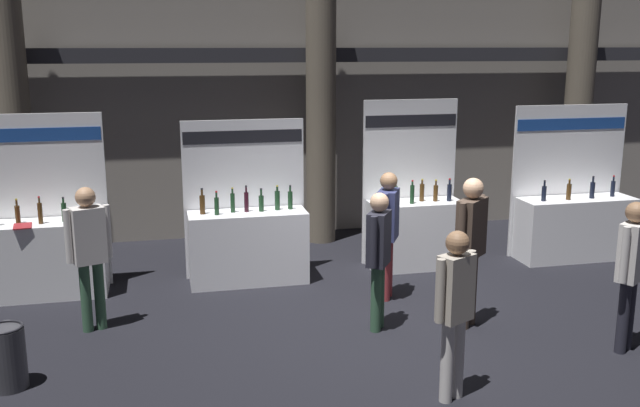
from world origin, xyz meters
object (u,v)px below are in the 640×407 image
at_px(exhibitor_booth_0, 45,251).
at_px(visitor_1, 388,224).
at_px(visitor_4, 455,303).
at_px(visitor_5, 631,265).
at_px(visitor_8, 89,246).
at_px(visitor_0, 378,250).
at_px(exhibitor_booth_1, 248,240).
at_px(exhibitor_booth_2, 414,226).
at_px(visitor_6, 471,238).
at_px(trash_bin, 7,357).
at_px(exhibitor_booth_3, 574,221).

relative_size(exhibitor_booth_0, visitor_1, 1.42).
bearing_deg(visitor_1, visitor_4, 22.88).
bearing_deg(visitor_5, visitor_8, 128.08).
relative_size(exhibitor_booth_0, visitor_0, 1.46).
xyz_separation_m(exhibitor_booth_1, exhibitor_booth_2, (2.55, 0.14, 0.02)).
distance_m(exhibitor_booth_1, visitor_6, 3.30).
bearing_deg(visitor_5, exhibitor_booth_0, 119.33).
distance_m(trash_bin, visitor_8, 1.67).
distance_m(trash_bin, visitor_0, 4.10).
xyz_separation_m(exhibitor_booth_0, visitor_5, (6.50, -3.31, 0.37)).
distance_m(visitor_6, visitor_8, 4.46).
relative_size(visitor_0, visitor_8, 0.96).
xyz_separation_m(exhibitor_booth_0, trash_bin, (0.01, -2.74, -0.29)).
bearing_deg(visitor_5, trash_bin, 141.30).
distance_m(exhibitor_booth_1, exhibitor_booth_2, 2.56).
bearing_deg(trash_bin, visitor_1, 19.82).
height_order(exhibitor_booth_1, visitor_8, exhibitor_booth_1).
xyz_separation_m(visitor_0, visitor_1, (0.43, 0.98, 0.05)).
distance_m(visitor_1, visitor_8, 3.74).
bearing_deg(exhibitor_booth_1, visitor_6, -43.35).
bearing_deg(visitor_5, exhibitor_booth_2, 75.87).
height_order(trash_bin, visitor_8, visitor_8).
bearing_deg(visitor_0, visitor_6, -65.43).
distance_m(exhibitor_booth_3, visitor_5, 3.58).
distance_m(exhibitor_booth_3, visitor_8, 7.32).
height_order(visitor_0, visitor_1, visitor_1).
distance_m(visitor_0, visitor_6, 1.10).
xyz_separation_m(exhibitor_booth_2, visitor_4, (-1.09, -4.02, 0.34)).
bearing_deg(visitor_0, exhibitor_booth_3, -29.40).
bearing_deg(visitor_0, visitor_8, 110.08).
relative_size(trash_bin, visitor_5, 0.38).
bearing_deg(visitor_6, visitor_0, 130.80).
distance_m(exhibitor_booth_0, exhibitor_booth_1, 2.73).
bearing_deg(exhibitor_booth_0, trash_bin, -89.75).
height_order(visitor_0, visitor_4, visitor_4).
height_order(exhibitor_booth_0, visitor_5, exhibitor_booth_0).
distance_m(exhibitor_booth_1, visitor_5, 5.01).
bearing_deg(trash_bin, exhibitor_booth_3, 18.93).
bearing_deg(visitor_1, visitor_6, 58.11).
distance_m(trash_bin, visitor_4, 4.39).
relative_size(exhibitor_booth_2, visitor_0, 1.51).
bearing_deg(exhibitor_booth_3, trash_bin, -161.07).
bearing_deg(trash_bin, exhibitor_booth_1, 44.90).
relative_size(trash_bin, visitor_6, 0.36).
height_order(visitor_4, visitor_8, visitor_8).
height_order(exhibitor_booth_2, visitor_8, exhibitor_booth_2).
relative_size(visitor_0, visitor_5, 0.98).
xyz_separation_m(visitor_0, visitor_4, (0.18, -1.79, -0.01)).
xyz_separation_m(exhibitor_booth_3, visitor_4, (-3.70, -3.88, 0.37)).
height_order(exhibitor_booth_1, visitor_6, exhibitor_booth_1).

